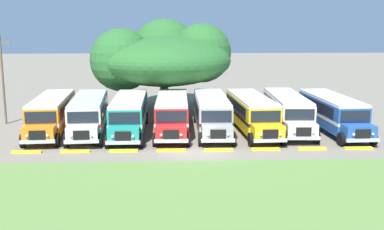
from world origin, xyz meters
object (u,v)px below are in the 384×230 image
(parked_bus_slot_0, at_px, (52,113))
(parked_bus_slot_6, at_px, (287,110))
(parked_bus_slot_2, at_px, (129,113))
(parked_bus_slot_3, at_px, (172,112))
(utility_pole, at_px, (3,78))
(parked_bus_slot_5, at_px, (252,112))
(parked_bus_slot_1, at_px, (89,113))
(parked_bus_slot_4, at_px, (212,112))
(broad_shade_tree, at_px, (164,58))
(parked_bus_slot_7, at_px, (332,112))

(parked_bus_slot_0, height_order, parked_bus_slot_6, same)
(parked_bus_slot_2, distance_m, parked_bus_slot_3, 3.49)
(parked_bus_slot_2, relative_size, parked_bus_slot_3, 1.00)
(parked_bus_slot_2, xyz_separation_m, parked_bus_slot_3, (3.47, 0.32, 0.00))
(parked_bus_slot_2, height_order, parked_bus_slot_3, same)
(parked_bus_slot_3, bearing_deg, utility_pole, -102.15)
(parked_bus_slot_0, relative_size, parked_bus_slot_5, 1.00)
(parked_bus_slot_1, bearing_deg, parked_bus_slot_6, 86.67)
(parked_bus_slot_1, distance_m, parked_bus_slot_6, 16.39)
(parked_bus_slot_2, relative_size, utility_pole, 1.41)
(parked_bus_slot_3, relative_size, parked_bus_slot_4, 1.00)
(broad_shade_tree, distance_m, utility_pole, 15.34)
(parked_bus_slot_0, xyz_separation_m, parked_bus_slot_4, (13.02, -0.17, 0.00))
(parked_bus_slot_0, xyz_separation_m, parked_bus_slot_1, (3.01, -0.11, 0.00))
(parked_bus_slot_3, bearing_deg, parked_bus_slot_0, -90.06)
(parked_bus_slot_1, bearing_deg, parked_bus_slot_3, 85.08)
(parked_bus_slot_3, height_order, parked_bus_slot_4, same)
(parked_bus_slot_3, distance_m, parked_bus_slot_6, 9.63)
(parked_bus_slot_1, height_order, parked_bus_slot_3, same)
(parked_bus_slot_0, distance_m, parked_bus_slot_2, 6.33)
(parked_bus_slot_0, bearing_deg, parked_bus_slot_7, 84.50)
(parked_bus_slot_6, xyz_separation_m, parked_bus_slot_7, (3.52, -0.79, 0.00))
(parked_bus_slot_5, bearing_deg, parked_bus_slot_6, 97.45)
(parked_bus_slot_6, height_order, utility_pole, utility_pole)
(parked_bus_slot_5, bearing_deg, parked_bus_slot_4, -96.39)
(parked_bus_slot_0, relative_size, utility_pole, 1.42)
(parked_bus_slot_6, bearing_deg, parked_bus_slot_2, -84.66)
(parked_bus_slot_6, bearing_deg, parked_bus_slot_5, -76.87)
(parked_bus_slot_2, bearing_deg, utility_pole, -108.94)
(parked_bus_slot_0, bearing_deg, parked_bus_slot_4, 85.06)
(parked_bus_slot_0, height_order, parked_bus_slot_4, same)
(parked_bus_slot_5, bearing_deg, parked_bus_slot_2, -92.78)
(parked_bus_slot_7, xyz_separation_m, utility_pole, (-27.79, 3.75, 2.52))
(parked_bus_slot_1, distance_m, utility_pole, 8.92)
(parked_bus_slot_3, relative_size, utility_pole, 1.41)
(parked_bus_slot_6, distance_m, broad_shade_tree, 14.56)
(broad_shade_tree, bearing_deg, parked_bus_slot_3, -85.35)
(parked_bus_slot_3, xyz_separation_m, parked_bus_slot_4, (3.24, -0.03, 0.00))
(parked_bus_slot_2, relative_size, parked_bus_slot_6, 1.00)
(parked_bus_slot_1, relative_size, parked_bus_slot_2, 1.01)
(parked_bus_slot_0, distance_m, parked_bus_slot_6, 19.40)
(parked_bus_slot_2, xyz_separation_m, parked_bus_slot_5, (10.00, 0.13, 0.00))
(parked_bus_slot_0, relative_size, parked_bus_slot_3, 1.01)
(parked_bus_slot_4, bearing_deg, parked_bus_slot_7, 88.19)
(parked_bus_slot_4, relative_size, broad_shade_tree, 0.77)
(parked_bus_slot_2, distance_m, parked_bus_slot_6, 13.11)
(parked_bus_slot_1, xyz_separation_m, broad_shade_tree, (5.97, 9.84, 3.71))
(parked_bus_slot_2, bearing_deg, parked_bus_slot_7, 89.10)
(parked_bus_slot_4, xyz_separation_m, parked_bus_slot_5, (3.29, -0.17, 0.00))
(utility_pole, bearing_deg, parked_bus_slot_4, -10.75)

